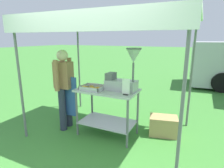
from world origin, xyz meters
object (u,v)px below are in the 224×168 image
object	(u,v)px
donut_fryer	(124,75)
supply_crate	(163,126)
menu_sign	(126,88)
donut_cart	(107,102)
donut_tray	(92,88)
vendor	(64,86)
stall_canopy	(109,22)

from	to	relation	value
donut_fryer	supply_crate	world-z (taller)	donut_fryer
supply_crate	menu_sign	bearing A→B (deg)	-131.51
donut_cart	menu_sign	bearing A→B (deg)	-21.72
donut_tray	supply_crate	bearing A→B (deg)	24.94
vendor	donut_fryer	bearing A→B (deg)	9.25
donut_tray	supply_crate	world-z (taller)	donut_tray
donut_fryer	supply_crate	bearing A→B (deg)	28.61
menu_sign	stall_canopy	bearing A→B (deg)	147.90
donut_cart	vendor	world-z (taller)	vendor
donut_cart	donut_fryer	world-z (taller)	donut_fryer
donut_tray	vendor	xyz separation A→B (m)	(-0.65, 0.01, -0.03)
stall_canopy	donut_tray	xyz separation A→B (m)	(-0.25, -0.22, -1.17)
donut_tray	donut_fryer	distance (m)	0.64
donut_cart	donut_tray	bearing A→B (deg)	-153.18
vendor	supply_crate	distance (m)	2.08
donut_cart	donut_tray	xyz separation A→B (m)	(-0.25, -0.13, 0.28)
donut_cart	menu_sign	size ratio (longest dim) A/B	4.08
donut_cart	supply_crate	xyz separation A→B (m)	(0.98, 0.44, -0.47)
donut_cart	vendor	bearing A→B (deg)	-172.40
stall_canopy	vendor	world-z (taller)	stall_canopy
menu_sign	supply_crate	size ratio (longest dim) A/B	0.47
stall_canopy	donut_fryer	world-z (taller)	stall_canopy
donut_fryer	vendor	bearing A→B (deg)	-170.75
donut_cart	donut_fryer	xyz separation A→B (m)	(0.30, 0.08, 0.53)
menu_sign	vendor	xyz separation A→B (m)	(-1.33, 0.05, -0.12)
donut_fryer	supply_crate	distance (m)	1.26
donut_fryer	vendor	size ratio (longest dim) A/B	0.47
donut_cart	donut_fryer	bearing A→B (deg)	14.09
stall_canopy	supply_crate	bearing A→B (deg)	19.47
supply_crate	stall_canopy	bearing A→B (deg)	-160.53
donut_cart	supply_crate	distance (m)	1.17
vendor	supply_crate	bearing A→B (deg)	16.75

